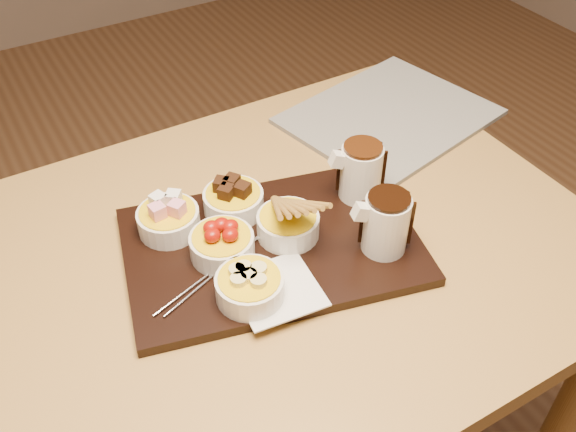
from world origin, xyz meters
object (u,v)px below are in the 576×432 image
pitcher_dark_chocolate (386,224)px  pitcher_milk_chocolate (361,172)px  serving_board (272,246)px  dining_table (235,305)px  bowl_strawberries (222,246)px  newspaper (389,116)px

pitcher_dark_chocolate → pitcher_milk_chocolate: (0.04, 0.12, 0.00)m
serving_board → pitcher_milk_chocolate: bearing=21.8°
serving_board → pitcher_dark_chocolate: pitcher_dark_chocolate is taller
pitcher_dark_chocolate → dining_table: bearing=168.2°
serving_board → pitcher_dark_chocolate: bearing=-20.0°
bowl_strawberries → serving_board: bearing=-10.0°
serving_board → pitcher_dark_chocolate: size_ratio=4.77×
serving_board → bowl_strawberries: 0.08m
dining_table → bowl_strawberries: bearing=136.6°
pitcher_milk_chocolate → newspaper: size_ratio=0.25×
dining_table → newspaper: 0.52m
pitcher_dark_chocolate → pitcher_milk_chocolate: 0.13m
dining_table → bowl_strawberries: bowl_strawberries is taller
dining_table → newspaper: newspaper is taller
dining_table → serving_board: 0.13m
newspaper → serving_board: bearing=-164.0°
dining_table → serving_board: serving_board is taller
dining_table → pitcher_milk_chocolate: (0.26, 0.02, 0.17)m
serving_board → bowl_strawberries: bowl_strawberries is taller
serving_board → bowl_strawberries: size_ratio=4.60×
dining_table → serving_board: size_ratio=2.61×
newspaper → dining_table: bearing=-168.3°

